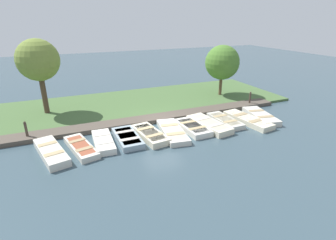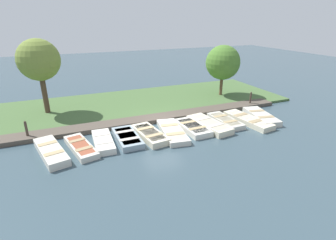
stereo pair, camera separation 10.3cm
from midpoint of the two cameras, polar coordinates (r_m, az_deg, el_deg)
name	(u,v)px [view 2 (the right image)]	position (r m, az deg, el deg)	size (l,w,h in m)	color
ground_plane	(162,126)	(16.98, -1.20, -1.40)	(80.00, 80.00, 0.00)	#384C56
shore_bank	(139,103)	(21.40, -6.15, 3.67)	(8.00, 24.00, 0.18)	#476638
dock_walkway	(155,118)	(17.96, -2.60, 0.37)	(1.25, 19.40, 0.27)	#51473D
rowboat_0	(51,151)	(14.72, -23.92, -6.29)	(3.53, 1.78, 0.43)	beige
rowboat_1	(81,147)	(14.76, -18.27, -5.58)	(3.20, 1.60, 0.34)	beige
rowboat_2	(103,141)	(15.00, -13.73, -4.53)	(2.86, 1.09, 0.37)	silver
rowboat_3	(127,138)	(15.18, -8.65, -3.82)	(2.86, 1.24, 0.36)	#8C9EA8
rowboat_4	(150,134)	(15.42, -3.81, -3.14)	(3.16, 1.51, 0.39)	beige
rowboat_5	(172,131)	(15.85, 1.14, -2.51)	(3.70, 1.69, 0.33)	beige
rowboat_6	(193,127)	(16.44, 5.57, -1.62)	(2.86, 1.35, 0.37)	silver
rowboat_7	(209,125)	(16.96, 9.07, -0.98)	(3.48, 1.67, 0.41)	beige
rowboat_8	(225,121)	(17.86, 12.50, -0.17)	(2.94, 1.15, 0.34)	beige
rowboat_9	(248,120)	(18.33, 17.16, -0.01)	(3.72, 1.61, 0.37)	beige
rowboat_10	(261,116)	(19.27, 19.74, 0.77)	(3.44, 1.81, 0.40)	beige
mooring_post_near	(27,130)	(16.93, -28.25, -2.02)	(0.14, 0.14, 1.18)	#47382D
mooring_post_far	(250,99)	(21.66, 17.64, 4.37)	(0.14, 0.14, 1.18)	#47382D
park_tree_far_left	(39,60)	(20.00, -26.19, 11.56)	(2.81, 2.81, 5.33)	#4C3828
park_tree_left	(223,63)	(23.20, 11.99, 12.12)	(2.90, 2.90, 4.46)	brown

